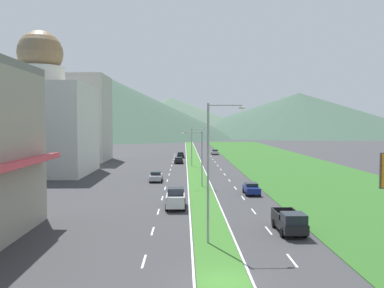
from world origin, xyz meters
TOP-DOWN VIEW (x-y plane):
  - ground_plane at (0.00, 0.00)m, footprint 600.00×600.00m
  - grass_median at (0.00, 60.00)m, footprint 3.20×240.00m
  - grass_verge_right at (20.60, 60.00)m, footprint 24.00×240.00m
  - lane_dash_left_3 at (-5.10, 3.87)m, footprint 0.16×2.80m
  - lane_dash_left_4 at (-5.10, 11.83)m, footprint 0.16×2.80m
  - lane_dash_left_5 at (-5.10, 19.79)m, footprint 0.16×2.80m
  - lane_dash_left_6 at (-5.10, 27.75)m, footprint 0.16×2.80m
  - lane_dash_left_7 at (-5.10, 35.70)m, footprint 0.16×2.80m
  - lane_dash_left_8 at (-5.10, 43.66)m, footprint 0.16×2.80m
  - lane_dash_left_9 at (-5.10, 51.62)m, footprint 0.16×2.80m
  - lane_dash_left_10 at (-5.10, 59.58)m, footprint 0.16×2.80m
  - lane_dash_left_11 at (-5.10, 67.53)m, footprint 0.16×2.80m
  - lane_dash_left_12 at (-5.10, 75.49)m, footprint 0.16×2.80m
  - lane_dash_left_13 at (-5.10, 83.45)m, footprint 0.16×2.80m
  - lane_dash_left_14 at (-5.10, 91.41)m, footprint 0.16×2.80m
  - lane_dash_left_15 at (-5.10, 99.37)m, footprint 0.16×2.80m
  - lane_dash_right_3 at (5.10, 3.87)m, footprint 0.16×2.80m
  - lane_dash_right_4 at (5.10, 11.83)m, footprint 0.16×2.80m
  - lane_dash_right_5 at (5.10, 19.79)m, footprint 0.16×2.80m
  - lane_dash_right_6 at (5.10, 27.75)m, footprint 0.16×2.80m
  - lane_dash_right_7 at (5.10, 35.70)m, footprint 0.16×2.80m
  - lane_dash_right_8 at (5.10, 43.66)m, footprint 0.16×2.80m
  - lane_dash_right_9 at (5.10, 51.62)m, footprint 0.16×2.80m
  - lane_dash_right_10 at (5.10, 59.58)m, footprint 0.16×2.80m
  - lane_dash_right_11 at (5.10, 67.53)m, footprint 0.16×2.80m
  - lane_dash_right_12 at (5.10, 75.49)m, footprint 0.16×2.80m
  - lane_dash_right_13 at (5.10, 83.45)m, footprint 0.16×2.80m
  - lane_dash_right_14 at (5.10, 91.41)m, footprint 0.16×2.80m
  - lane_dash_right_15 at (5.10, 99.37)m, footprint 0.16×2.80m
  - edge_line_median_left at (-1.75, 60.00)m, footprint 0.16×240.00m
  - edge_line_median_right at (1.75, 60.00)m, footprint 0.16×240.00m
  - domed_building at (-28.66, 53.21)m, footprint 17.63×17.63m
  - midrise_colored at (-28.61, 79.94)m, footprint 14.38×14.38m
  - hill_far_left at (-54.88, 241.53)m, footprint 170.93×170.93m
  - hill_far_center at (-12.50, 298.24)m, footprint 152.08×152.08m
  - hill_far_right at (83.78, 287.54)m, footprint 195.48×195.48m
  - street_lamp_near at (-0.19, 8.01)m, footprint 2.99×0.28m
  - street_lamp_mid at (-0.08, 37.07)m, footprint 3.11×0.42m
  - street_lamp_far at (-0.27, 66.06)m, footprint 3.38×0.46m
  - car_0 at (-3.28, 88.50)m, footprint 1.91×4.69m
  - car_1 at (-6.88, 42.66)m, footprint 1.99×4.24m
  - car_2 at (6.56, 30.30)m, footprint 1.96×4.13m
  - car_3 at (-3.59, 72.73)m, footprint 2.04×4.31m
  - car_4 at (6.81, 99.07)m, footprint 2.03×4.36m
  - pickup_truck_0 at (-3.29, 22.09)m, footprint 2.18×5.40m
  - pickup_truck_1 at (6.73, 10.91)m, footprint 2.18×5.40m

SIDE VIEW (x-z plane):
  - ground_plane at x=0.00m, z-range 0.00..0.00m
  - lane_dash_left_3 at x=-5.10m, z-range 0.00..0.01m
  - lane_dash_left_4 at x=-5.10m, z-range 0.00..0.01m
  - lane_dash_left_5 at x=-5.10m, z-range 0.00..0.01m
  - lane_dash_left_6 at x=-5.10m, z-range 0.00..0.01m
  - lane_dash_left_7 at x=-5.10m, z-range 0.00..0.01m
  - lane_dash_left_8 at x=-5.10m, z-range 0.00..0.01m
  - lane_dash_left_9 at x=-5.10m, z-range 0.00..0.01m
  - lane_dash_left_10 at x=-5.10m, z-range 0.00..0.01m
  - lane_dash_left_11 at x=-5.10m, z-range 0.00..0.01m
  - lane_dash_left_12 at x=-5.10m, z-range 0.00..0.01m
  - lane_dash_left_13 at x=-5.10m, z-range 0.00..0.01m
  - lane_dash_left_14 at x=-5.10m, z-range 0.00..0.01m
  - lane_dash_left_15 at x=-5.10m, z-range 0.00..0.01m
  - lane_dash_right_3 at x=5.10m, z-range 0.00..0.01m
  - lane_dash_right_4 at x=5.10m, z-range 0.00..0.01m
  - lane_dash_right_5 at x=5.10m, z-range 0.00..0.01m
  - lane_dash_right_6 at x=5.10m, z-range 0.00..0.01m
  - lane_dash_right_7 at x=5.10m, z-range 0.00..0.01m
  - lane_dash_right_8 at x=5.10m, z-range 0.00..0.01m
  - lane_dash_right_9 at x=5.10m, z-range 0.00..0.01m
  - lane_dash_right_10 at x=5.10m, z-range 0.00..0.01m
  - lane_dash_right_11 at x=5.10m, z-range 0.00..0.01m
  - lane_dash_right_12 at x=5.10m, z-range 0.00..0.01m
  - lane_dash_right_13 at x=5.10m, z-range 0.00..0.01m
  - lane_dash_right_14 at x=5.10m, z-range 0.00..0.01m
  - lane_dash_right_15 at x=5.10m, z-range 0.00..0.01m
  - edge_line_median_left at x=-1.75m, z-range 0.00..0.01m
  - edge_line_median_right at x=1.75m, z-range 0.00..0.01m
  - grass_median at x=0.00m, z-range 0.00..0.06m
  - grass_verge_right at x=20.60m, z-range 0.00..0.06m
  - car_3 at x=-3.59m, z-range 0.03..1.44m
  - car_4 at x=6.81m, z-range 0.01..1.53m
  - car_0 at x=-3.28m, z-range 0.02..1.54m
  - car_2 at x=6.56m, z-range 0.02..1.55m
  - car_1 at x=-6.88m, z-range 0.01..1.62m
  - pickup_truck_0 at x=-3.29m, z-range -0.02..1.98m
  - pickup_truck_1 at x=6.73m, z-range -0.02..1.98m
  - street_lamp_mid at x=-0.08m, z-range 0.70..8.93m
  - street_lamp_far at x=-0.27m, z-range 0.72..8.92m
  - street_lamp_near at x=-0.19m, z-range 0.73..11.73m
  - domed_building at x=-28.66m, z-range -3.21..23.08m
  - midrise_colored at x=-28.61m, z-range 0.00..21.10m
  - hill_far_center at x=-12.50m, z-range 0.00..28.82m
  - hill_far_right at x=83.78m, z-range 0.00..31.78m
  - hill_far_left at x=-54.88m, z-range 0.00..40.18m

